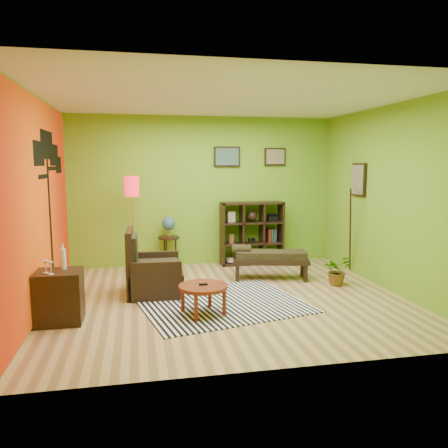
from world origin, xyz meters
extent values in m
plane|color=tan|center=(0.00, 0.00, 0.00)|extent=(5.00, 5.00, 0.00)
cube|color=#73AE24|center=(0.00, 2.25, 1.40)|extent=(5.00, 0.04, 2.80)
cube|color=#73AE24|center=(0.00, -2.25, 1.40)|extent=(5.00, 0.04, 2.80)
cube|color=#73AE24|center=(-2.50, 0.00, 1.40)|extent=(0.04, 4.50, 2.80)
cube|color=#73AE24|center=(2.50, 0.00, 1.40)|extent=(0.04, 4.50, 2.80)
cube|color=white|center=(0.00, 0.00, 2.80)|extent=(5.00, 4.50, 0.04)
cube|color=#D94508|center=(-2.48, 0.00, 1.40)|extent=(0.01, 4.45, 2.75)
cube|color=black|center=(-2.46, 0.55, 1.05)|extent=(0.01, 0.14, 2.10)
cube|color=black|center=(-2.46, 0.05, 2.05)|extent=(0.01, 0.65, 0.32)
cube|color=black|center=(-2.46, 0.60, 2.18)|extent=(0.01, 0.85, 0.40)
cube|color=black|center=(-2.46, 1.10, 2.05)|extent=(0.01, 0.70, 0.32)
cube|color=black|center=(-2.46, 1.45, 1.90)|extent=(0.01, 0.50, 0.26)
cube|color=black|center=(0.45, 2.22, 2.05)|extent=(0.50, 0.03, 0.38)
cube|color=slate|center=(0.45, 2.19, 2.05)|extent=(0.44, 0.01, 0.32)
cube|color=black|center=(1.40, 2.22, 2.05)|extent=(0.42, 0.03, 0.34)
cube|color=#9A8D67|center=(1.40, 2.19, 2.05)|extent=(0.36, 0.01, 0.28)
cube|color=black|center=(2.47, 0.90, 1.65)|extent=(0.03, 0.44, 0.56)
cube|color=#9A8D67|center=(2.44, 0.90, 1.65)|extent=(0.01, 0.38, 0.50)
cylinder|color=black|center=(2.35, 0.90, 0.78)|extent=(0.23, 0.34, 1.46)
cone|color=silver|center=(2.35, 0.75, 1.52)|extent=(0.08, 0.09, 0.16)
cube|color=white|center=(-0.12, -0.24, 0.01)|extent=(2.50, 2.20, 0.01)
cylinder|color=maroon|center=(-0.45, -0.62, 0.37)|extent=(0.63, 0.63, 0.05)
cylinder|color=maroon|center=(-0.32, -0.37, 0.17)|extent=(0.05, 0.05, 0.34)
cylinder|color=maroon|center=(-0.70, -0.49, 0.17)|extent=(0.05, 0.05, 0.34)
cylinder|color=maroon|center=(-0.20, -0.75, 0.17)|extent=(0.05, 0.05, 0.34)
cylinder|color=maroon|center=(-0.57, -0.87, 0.17)|extent=(0.05, 0.05, 0.34)
cube|color=black|center=(-0.45, -0.62, 0.40)|extent=(0.11, 0.05, 0.02)
cube|color=black|center=(-1.00, 0.40, 0.18)|extent=(0.80, 0.78, 0.35)
cube|color=black|center=(-1.37, 0.41, 0.49)|extent=(0.11, 0.76, 0.97)
cube|color=black|center=(-1.01, 0.04, 0.28)|extent=(0.71, 0.11, 0.57)
cube|color=black|center=(-0.99, 0.77, 0.28)|extent=(0.71, 0.11, 0.57)
cube|color=#EBCC71|center=(-0.97, 0.40, 0.42)|extent=(0.64, 0.62, 0.12)
cube|color=#EBCC71|center=(-1.30, 0.41, 0.66)|extent=(0.10, 0.57, 0.44)
cube|color=black|center=(-2.20, -0.55, 0.32)|extent=(0.54, 0.49, 0.64)
cylinder|color=white|center=(-2.15, -0.45, 0.76)|extent=(0.07, 0.07, 0.25)
cylinder|color=white|center=(-2.15, -0.45, 0.92)|extent=(0.02, 0.02, 0.07)
cylinder|color=white|center=(-2.32, -0.63, 0.64)|extent=(0.06, 0.06, 0.01)
cylinder|color=white|center=(-2.32, -0.63, 0.69)|extent=(0.01, 0.01, 0.09)
cone|color=white|center=(-2.32, -0.63, 0.76)|extent=(0.07, 0.07, 0.06)
cylinder|color=white|center=(-2.25, -0.71, 0.64)|extent=(0.06, 0.06, 0.01)
cylinder|color=white|center=(-2.25, -0.71, 0.69)|extent=(0.01, 0.01, 0.09)
cone|color=white|center=(-2.25, -0.71, 0.76)|extent=(0.07, 0.07, 0.06)
cylinder|color=silver|center=(-1.33, 1.66, 0.01)|extent=(0.26, 0.26, 0.03)
cylinder|color=silver|center=(-1.33, 1.66, 0.79)|extent=(0.02, 0.02, 1.59)
cylinder|color=red|center=(-1.33, 1.66, 1.54)|extent=(0.25, 0.25, 0.35)
cylinder|color=black|center=(-0.69, 2.02, 0.57)|extent=(0.39, 0.39, 0.04)
cylinder|color=black|center=(-0.56, 2.03, 0.27)|extent=(0.03, 0.03, 0.55)
cylinder|color=black|center=(-0.76, 2.13, 0.27)|extent=(0.03, 0.03, 0.55)
cylinder|color=black|center=(-0.74, 1.91, 0.27)|extent=(0.03, 0.03, 0.55)
cylinder|color=gold|center=(-0.69, 2.02, 0.60)|extent=(0.10, 0.10, 0.02)
cylinder|color=gold|center=(-0.69, 2.02, 0.66)|extent=(0.02, 0.02, 0.10)
sphere|color=#264994|center=(-0.69, 2.02, 0.83)|extent=(0.24, 0.24, 0.24)
cube|color=black|center=(0.32, 2.03, 0.60)|extent=(0.04, 0.35, 1.20)
cube|color=black|center=(1.48, 2.03, 0.60)|extent=(0.04, 0.35, 1.20)
cube|color=black|center=(0.90, 2.03, 0.02)|extent=(1.20, 0.35, 0.04)
cube|color=black|center=(0.90, 2.03, 1.18)|extent=(1.20, 0.35, 0.04)
cube|color=black|center=(0.70, 2.03, 0.60)|extent=(0.03, 0.33, 1.12)
cube|color=black|center=(1.10, 2.03, 0.60)|extent=(0.03, 0.33, 1.12)
cube|color=black|center=(0.90, 2.03, 0.40)|extent=(1.12, 0.33, 0.03)
cube|color=black|center=(0.90, 2.03, 0.80)|extent=(1.12, 0.33, 0.03)
cylinder|color=#C5B495|center=(0.50, 2.03, 0.09)|extent=(0.20, 0.20, 0.07)
sphere|color=black|center=(0.90, 2.03, 0.93)|extent=(0.20, 0.20, 0.20)
cube|color=black|center=(1.30, 2.03, 0.87)|extent=(0.18, 0.15, 0.10)
cylinder|color=black|center=(0.86, 2.03, 0.47)|extent=(0.06, 0.12, 0.06)
cylinder|color=black|center=(0.94, 2.03, 0.47)|extent=(0.06, 0.12, 0.06)
ellipsoid|color=#384C26|center=(1.30, 2.03, 0.10)|extent=(0.18, 0.18, 0.09)
cylinder|color=brown|center=(0.50, 2.03, 0.50)|extent=(0.12, 0.12, 0.18)
cube|color=#C5B495|center=(0.50, 2.03, 0.92)|extent=(0.14, 0.03, 0.20)
cube|color=maroon|center=(1.23, 2.03, 0.54)|extent=(0.04, 0.18, 0.26)
cube|color=#1E4C1E|center=(1.28, 2.03, 0.54)|extent=(0.04, 0.18, 0.26)
cube|color=navy|center=(1.34, 2.03, 0.54)|extent=(0.04, 0.18, 0.26)
cube|color=black|center=(0.92, 0.88, 0.31)|extent=(1.32, 0.72, 0.07)
cube|color=#EBCC71|center=(0.92, 0.88, 0.41)|extent=(1.22, 0.65, 0.13)
cylinder|color=#EBCC71|center=(0.44, 0.99, 0.50)|extent=(0.34, 0.23, 0.16)
cube|color=black|center=(1.50, 0.93, 0.14)|extent=(0.08, 0.08, 0.28)
cube|color=black|center=(0.42, 1.18, 0.14)|extent=(0.08, 0.08, 0.28)
cube|color=black|center=(1.42, 0.58, 0.14)|extent=(0.08, 0.08, 0.28)
cube|color=black|center=(0.34, 0.83, 0.14)|extent=(0.08, 0.08, 0.28)
imported|color=#26661E|center=(1.85, 0.33, 0.19)|extent=(0.58, 0.61, 0.37)
camera|label=1|loc=(-1.24, -5.96, 1.92)|focal=35.00mm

